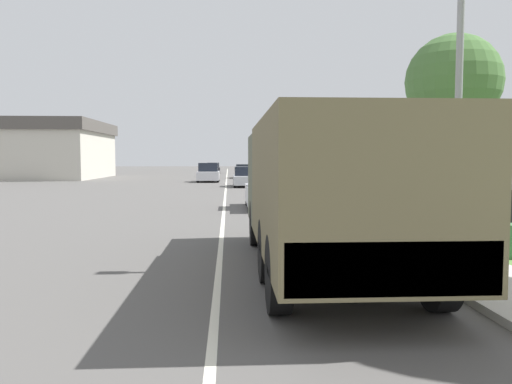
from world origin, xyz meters
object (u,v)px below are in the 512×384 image
(car_second_ahead, at_px, (245,178))
(car_fourth_ahead, at_px, (244,172))
(car_nearest_ahead, at_px, (267,190))
(car_farthest_ahead, at_px, (213,169))
(pickup_truck, at_px, (474,198))
(military_truck, at_px, (324,186))
(car_third_ahead, at_px, (208,173))
(lamp_post, at_px, (450,44))

(car_second_ahead, height_order, car_fourth_ahead, car_second_ahead)
(car_nearest_ahead, distance_m, car_second_ahead, 15.80)
(car_farthest_ahead, relative_size, pickup_truck, 0.81)
(military_truck, relative_size, car_farthest_ahead, 1.85)
(military_truck, height_order, car_third_ahead, military_truck)
(car_nearest_ahead, relative_size, car_farthest_ahead, 0.95)
(car_nearest_ahead, xyz_separation_m, car_third_ahead, (-3.38, 23.20, -0.01))
(pickup_truck, height_order, lamp_post, lamp_post)
(car_nearest_ahead, bearing_deg, car_fourth_ahead, 90.00)
(pickup_truck, distance_m, lamp_post, 6.96)
(car_third_ahead, xyz_separation_m, pickup_truck, (9.30, -29.07, 0.13))
(car_nearest_ahead, relative_size, car_fourth_ahead, 0.97)
(car_second_ahead, bearing_deg, car_nearest_ahead, -88.63)
(lamp_post, bearing_deg, car_nearest_ahead, 103.96)
(car_second_ahead, xyz_separation_m, car_farthest_ahead, (-3.30, 31.33, 0.00))
(military_truck, xyz_separation_m, car_nearest_ahead, (-0.15, 11.64, -0.82))
(car_fourth_ahead, relative_size, lamp_post, 0.60)
(car_third_ahead, distance_m, car_farthest_ahead, 23.92)
(military_truck, xyz_separation_m, pickup_truck, (5.77, 5.77, -0.71))
(car_nearest_ahead, distance_m, lamp_post, 11.88)
(military_truck, bearing_deg, car_second_ahead, 91.09)
(military_truck, relative_size, car_third_ahead, 2.03)
(car_second_ahead, bearing_deg, car_fourth_ahead, 88.60)
(car_nearest_ahead, xyz_separation_m, lamp_post, (2.73, -10.99, 3.58))
(military_truck, xyz_separation_m, car_farthest_ahead, (-3.83, 58.76, -0.91))
(lamp_post, bearing_deg, car_fourth_ahead, 93.70)
(car_farthest_ahead, bearing_deg, car_third_ahead, -89.29)
(car_second_ahead, relative_size, car_fourth_ahead, 0.97)
(car_fourth_ahead, relative_size, pickup_truck, 0.79)
(car_second_ahead, height_order, car_farthest_ahead, car_farthest_ahead)
(car_nearest_ahead, distance_m, car_fourth_ahead, 31.29)
(car_second_ahead, height_order, lamp_post, lamp_post)
(car_third_ahead, height_order, car_farthest_ahead, car_third_ahead)
(military_truck, height_order, car_nearest_ahead, military_truck)
(car_second_ahead, xyz_separation_m, car_fourth_ahead, (0.38, 15.49, -0.01))
(car_nearest_ahead, bearing_deg, car_third_ahead, 98.30)
(car_nearest_ahead, bearing_deg, car_farthest_ahead, 94.46)
(car_third_ahead, relative_size, car_fourth_ahead, 0.93)
(military_truck, relative_size, car_fourth_ahead, 1.90)
(car_farthest_ahead, height_order, lamp_post, lamp_post)
(military_truck, distance_m, car_second_ahead, 27.46)
(car_second_ahead, bearing_deg, car_third_ahead, 112.09)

